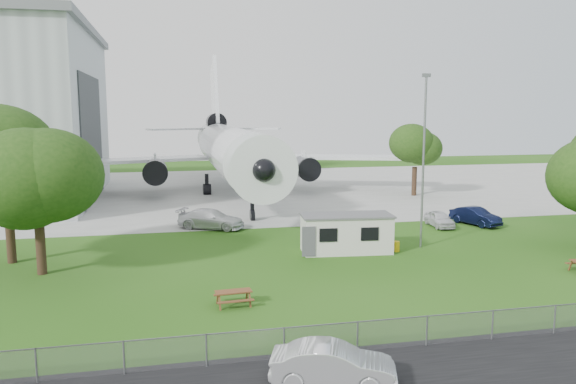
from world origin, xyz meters
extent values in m
plane|color=#39691E|center=(0.00, 0.00, 0.00)|extent=(160.00, 160.00, 0.00)
cube|color=#B7B7B2|center=(0.00, 38.00, 0.01)|extent=(120.00, 46.00, 0.03)
cube|color=#2D3033|center=(-16.93, 33.00, 6.75)|extent=(0.16, 16.00, 12.96)
cylinder|color=white|center=(-2.00, 34.00, 5.10)|extent=(5.40, 34.00, 5.40)
cone|color=white|center=(-2.00, 15.00, 5.10)|extent=(5.40, 5.50, 5.40)
cone|color=white|center=(-2.00, 55.00, 5.90)|extent=(4.86, 9.00, 4.86)
cube|color=white|center=(-14.50, 37.20, 3.90)|extent=(21.36, 10.77, 0.36)
cube|color=white|center=(10.50, 37.20, 3.90)|extent=(21.36, 10.77, 0.36)
cube|color=white|center=(-2.00, 55.00, 11.60)|extent=(0.46, 9.96, 12.17)
cylinder|color=#515459|center=(-10.50, 33.50, 3.00)|extent=(2.50, 4.20, 2.50)
cylinder|color=#515459|center=(6.50, 33.50, 3.00)|extent=(2.50, 4.20, 2.50)
cylinder|color=#515459|center=(-2.00, 54.00, 7.90)|extent=(2.60, 4.50, 2.60)
cylinder|color=black|center=(-2.00, 18.50, 1.20)|extent=(0.36, 0.36, 2.40)
cylinder|color=black|center=(-4.80, 35.00, 1.20)|extent=(0.44, 0.44, 2.40)
cylinder|color=black|center=(0.80, 35.00, 1.20)|extent=(0.44, 0.44, 2.40)
cube|color=silver|center=(2.62, 6.09, 1.25)|extent=(6.21, 3.06, 2.50)
cube|color=#59595B|center=(2.62, 6.09, 2.56)|extent=(6.43, 3.27, 0.12)
cylinder|color=gold|center=(6.02, 5.49, 0.35)|extent=(0.50, 0.50, 0.70)
cube|color=gray|center=(0.00, -9.50, 0.00)|extent=(58.00, 0.04, 1.30)
cylinder|color=slate|center=(8.20, 6.20, 6.00)|extent=(0.16, 0.16, 12.00)
cylinder|color=#382619|center=(-19.09, 7.95, 2.04)|extent=(0.56, 0.56, 4.08)
sphere|color=#325218|center=(-19.09, 7.95, 7.02)|extent=(8.48, 8.48, 8.48)
cylinder|color=#382619|center=(-16.68, 4.87, 1.57)|extent=(0.56, 0.56, 3.14)
sphere|color=#325218|center=(-16.68, 4.87, 5.41)|extent=(6.89, 6.89, 6.89)
cylinder|color=#382619|center=(18.23, 29.06, 1.64)|extent=(0.56, 0.56, 3.29)
sphere|color=#325218|center=(18.23, 29.06, 5.66)|extent=(5.55, 5.55, 5.55)
imported|color=silver|center=(-3.73, -11.87, 0.73)|extent=(4.68, 2.87, 1.46)
imported|color=silver|center=(12.85, 12.47, 0.65)|extent=(1.84, 3.93, 1.30)
imported|color=black|center=(16.19, 12.50, 0.74)|extent=(2.97, 4.77, 1.48)
imported|color=silver|center=(-5.84, 15.73, 0.80)|extent=(5.91, 4.41, 1.59)
camera|label=1|loc=(-9.25, -29.78, 9.61)|focal=35.00mm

